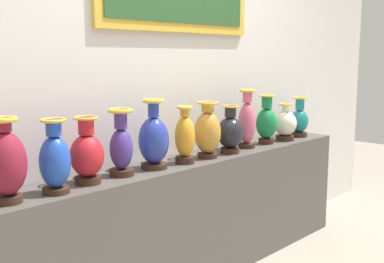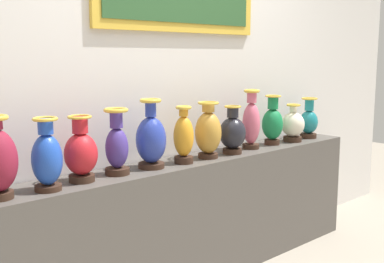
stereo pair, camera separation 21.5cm
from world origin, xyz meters
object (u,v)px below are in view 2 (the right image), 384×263
Objects in this scene: vase_indigo at (117,145)px; vase_rose at (251,122)px; vase_amber at (184,137)px; vase_cobalt at (151,139)px; vase_ochre at (208,132)px; vase_onyx at (232,133)px; vase_crimson at (81,153)px; vase_sapphire at (47,158)px; vase_emerald at (272,123)px; vase_teal at (309,121)px; vase_ivory at (293,125)px.

vase_rose is (1.14, 0.00, 0.03)m from vase_indigo.
vase_indigo is 0.47m from vase_amber.
vase_cobalt is 1.12× the size of vase_ochre.
vase_crimson is at bearing 178.73° from vase_onyx.
vase_sapphire reaches higher than vase_amber.
vase_ochre is 0.99× the size of vase_emerald.
vase_sapphire is 1.11× the size of vase_teal.
vase_rose is (1.37, 0.01, 0.04)m from vase_crimson.
vase_rose reaches higher than vase_emerald.
vase_indigo reaches higher than vase_sapphire.
vase_indigo is 1.38m from vase_emerald.
vase_crimson is at bearing 10.93° from vase_sapphire.
vase_crimson is at bearing -179.68° from vase_rose.
vase_ivory is (2.04, 0.02, -0.03)m from vase_sapphire.
vase_indigo is 0.69m from vase_ochre.
vase_ochre is at bearing -179.24° from vase_teal.
vase_cobalt is at bearing 3.83° from vase_sapphire.
vase_onyx is 1.12× the size of vase_ivory.
vase_ivory is at bearing -0.90° from vase_indigo.
vase_indigo is 0.91× the size of vase_cobalt.
vase_cobalt reaches higher than vase_amber.
vase_emerald reaches higher than vase_ivory.
vase_ochre is 1.15m from vase_teal.
vase_teal is (0.93, 0.02, -0.01)m from vase_onyx.
vase_onyx is (1.35, 0.02, -0.02)m from vase_sapphire.
vase_cobalt is 1.26× the size of vase_teal.
vase_rose reaches higher than vase_sapphire.
vase_rose is 0.70m from vase_teal.
vase_cobalt is 0.45m from vase_ochre.
vase_ivory is (1.13, 0.01, -0.03)m from vase_amber.
vase_onyx is 0.77× the size of vase_rose.
vase_ochre is at bearing 178.39° from vase_onyx.
vase_sapphire is at bearing -179.39° from vase_ivory.
vase_ivory is (0.22, -0.02, -0.04)m from vase_emerald.
vase_crimson is 0.85× the size of vase_cobalt.
vase_cobalt is 0.97× the size of vase_rose.
vase_crimson is 0.99× the size of vase_amber.
vase_indigo is at bearing 179.10° from vase_ivory.
vase_cobalt is 0.90m from vase_rose.
vase_rose reaches higher than vase_amber.
vase_indigo is 0.88× the size of vase_rose.
vase_onyx is (0.44, 0.00, -0.02)m from vase_amber.
vase_sapphire is at bearing -179.36° from vase_onyx.
vase_teal is at bearing 0.97° from vase_amber.
vase_emerald is (0.69, 0.03, -0.01)m from vase_ochre.
vase_amber is at bearing -2.22° from vase_crimson.
vase_indigo is at bearing 179.68° from vase_teal.
vase_ivory is (1.36, -0.02, -0.04)m from vase_cobalt.
vase_cobalt reaches higher than vase_ivory.
vase_amber is at bearing -4.11° from vase_indigo.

